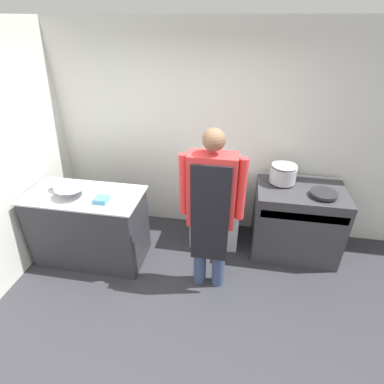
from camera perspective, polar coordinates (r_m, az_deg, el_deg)
The scene contains 12 objects.
ground_plane at distance 3.23m, azimuth -5.13°, elevation -25.59°, with size 14.00×14.00×0.00m, color #2D2D33.
wall_back at distance 3.94m, azimuth 1.17°, elevation 10.79°, with size 8.00×0.05×2.70m.
wall_left at distance 3.92m, azimuth -30.44°, elevation 6.40°, with size 0.05×8.00×2.70m.
prep_counter at distance 3.88m, azimuth -18.86°, elevation -6.26°, with size 1.35×0.66×0.92m.
stove at distance 4.00m, azimuth 19.18°, elevation -5.19°, with size 1.04×0.70×0.93m.
fridge_unit at distance 4.03m, azimuth 4.61°, elevation -3.79°, with size 0.62×0.59×0.83m.
person_cook at distance 2.97m, azimuth 3.70°, elevation -2.61°, with size 0.65×0.24×1.85m.
mixing_bowl at distance 3.62m, azimuth -22.02°, elevation 0.08°, with size 0.34×0.34×0.11m.
small_bowl at distance 3.83m, azimuth -23.79°, elevation 1.02°, with size 0.22×0.22×0.08m.
plastic_tub at distance 3.41m, azimuth -16.90°, elevation -1.40°, with size 0.14×0.14×0.06m.
stock_pot at distance 3.77m, azimuth 17.00°, elevation 3.57°, with size 0.31×0.31×0.24m.
saute_pan at distance 3.69m, azimuth 23.81°, elevation -0.26°, with size 0.30×0.30×0.04m.
Camera 1 is at (0.57, -1.72, 2.67)m, focal length 28.00 mm.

